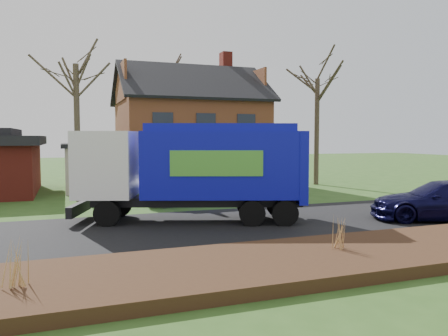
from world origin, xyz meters
name	(u,v)px	position (x,y,z in m)	size (l,w,h in m)	color
ground	(238,225)	(0.00, 0.00, 0.00)	(120.00, 120.00, 0.00)	#2A4B19
road	(238,225)	(0.00, 0.00, 0.01)	(80.00, 7.00, 0.02)	black
mulch_verge	(316,259)	(0.00, -5.30, 0.15)	(80.00, 3.50, 0.30)	#321B10
main_house	(182,125)	(1.49, 13.91, 4.03)	(12.95, 8.95, 9.26)	#BFB09A
garbage_truck	(196,166)	(-1.22, 1.26, 2.14)	(8.95, 5.05, 3.71)	black
silver_sedan	(188,191)	(-0.45, 5.26, 0.68)	(1.43, 4.10, 1.35)	#9DA1A5
navy_wagon	(442,201)	(7.76, -1.80, 0.77)	(2.15, 5.30, 1.54)	black
tree_front_west	(75,43)	(-5.33, 8.26, 7.81)	(3.19, 3.19, 9.48)	#463B2A
tree_front_east	(318,61)	(10.17, 11.15, 8.32)	(3.69, 3.69, 10.24)	#46392A
tree_back	(166,65)	(2.41, 22.87, 9.45)	(3.58, 3.58, 11.34)	#3F2E26
grass_clump_west	(18,263)	(-6.78, -5.48, 0.77)	(0.36, 0.29, 0.95)	tan
grass_clump_mid	(340,232)	(0.80, -5.16, 0.75)	(0.32, 0.26, 0.89)	#B1824E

